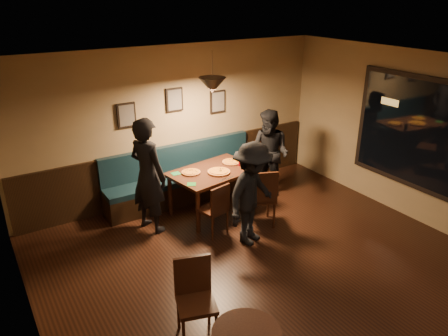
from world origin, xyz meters
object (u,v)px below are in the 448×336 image
object	(u,v)px
diner_right	(270,153)
tabasco_bottle	(239,163)
diner_left	(148,176)
dining_table	(213,191)
chair_near_right	(260,196)
cafe_chair_far	(196,302)
booth_bench	(184,175)
chair_near_left	(213,208)
soda_glass	(255,165)
diner_front	(252,194)

from	to	relation	value
diner_right	tabasco_bottle	world-z (taller)	diner_right
diner_left	diner_right	world-z (taller)	diner_left
dining_table	chair_near_right	world-z (taller)	chair_near_right
diner_right	tabasco_bottle	size ratio (longest dim) A/B	14.31
cafe_chair_far	booth_bench	bearing A→B (deg)	-97.66
diner_right	chair_near_right	bearing A→B (deg)	-63.45
chair_near_left	diner_right	bearing A→B (deg)	10.03
booth_bench	chair_near_left	xyz separation A→B (m)	(-0.17, -1.32, -0.06)
chair_near_left	dining_table	bearing A→B (deg)	45.80
booth_bench	soda_glass	bearing A→B (deg)	-48.60
chair_near_right	diner_right	xyz separation A→B (m)	(0.83, 0.85, 0.32)
chair_near_right	diner_front	xyz separation A→B (m)	(-0.45, -0.37, 0.31)
soda_glass	diner_right	bearing A→B (deg)	31.16
booth_bench	chair_near_right	size ratio (longest dim) A/B	2.96
chair_near_right	diner_right	size ratio (longest dim) A/B	0.61
chair_near_right	tabasco_bottle	xyz separation A→B (m)	(0.06, 0.73, 0.33)
chair_near_left	soda_glass	bearing A→B (deg)	4.51
diner_right	dining_table	bearing A→B (deg)	-106.45
dining_table	diner_front	world-z (taller)	diner_front
booth_bench	diner_left	world-z (taller)	diner_left
chair_near_right	soda_glass	world-z (taller)	chair_near_right
chair_near_left	diner_left	distance (m)	1.14
chair_near_left	diner_right	size ratio (longest dim) A/B	0.53
soda_glass	booth_bench	bearing A→B (deg)	131.40
tabasco_bottle	cafe_chair_far	distance (m)	3.28
diner_left	tabasco_bottle	size ratio (longest dim) A/B	16.45
diner_right	booth_bench	bearing A→B (deg)	-132.15
diner_left	cafe_chair_far	size ratio (longest dim) A/B	2.00
diner_left	tabasco_bottle	world-z (taller)	diner_left
diner_right	diner_front	xyz separation A→B (m)	(-1.28, -1.22, -0.01)
booth_bench	diner_left	distance (m)	1.25
dining_table	chair_near_right	distance (m)	0.91
booth_bench	tabasco_bottle	xyz separation A→B (m)	(0.71, -0.75, 0.34)
dining_table	cafe_chair_far	size ratio (longest dim) A/B	1.54
cafe_chair_far	diner_front	bearing A→B (deg)	-124.64
tabasco_bottle	cafe_chair_far	xyz separation A→B (m)	(-2.19, -2.42, -0.37)
chair_near_left	soda_glass	size ratio (longest dim) A/B	6.24
diner_front	diner_right	bearing A→B (deg)	20.67
booth_bench	diner_left	size ratio (longest dim) A/B	1.58
booth_bench	dining_table	bearing A→B (deg)	-72.35
soda_glass	cafe_chair_far	distance (m)	3.22
soda_glass	dining_table	bearing A→B (deg)	155.02
diner_front	dining_table	bearing A→B (deg)	66.24
diner_left	tabasco_bottle	bearing A→B (deg)	-114.21
booth_bench	tabasco_bottle	size ratio (longest dim) A/B	26.07
booth_bench	dining_table	xyz separation A→B (m)	(0.22, -0.69, -0.11)
soda_glass	chair_near_left	bearing A→B (deg)	-162.94
diner_front	tabasco_bottle	distance (m)	1.21
tabasco_bottle	diner_left	bearing A→B (deg)	176.86
booth_bench	chair_near_right	distance (m)	1.62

